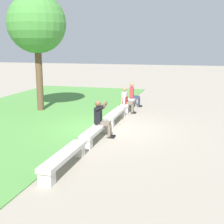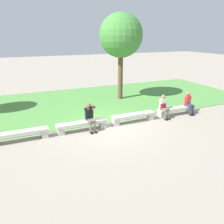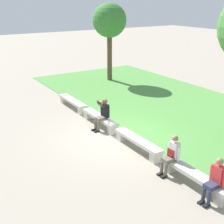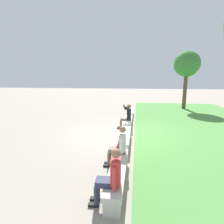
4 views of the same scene
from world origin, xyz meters
name	(u,v)px [view 3 (image 3 of 4)]	position (x,y,z in m)	size (l,w,h in m)	color
ground_plane	(117,137)	(0.00, 0.00, 0.00)	(80.00, 80.00, 0.00)	gray
grass_strip	(196,116)	(0.00, 4.38, 0.01)	(22.54, 8.00, 0.03)	#518E42
bench_main	(72,102)	(-4.08, 0.00, 0.31)	(2.38, 0.40, 0.45)	beige
bench_near	(100,119)	(-1.36, 0.00, 0.31)	(2.38, 0.40, 0.45)	beige
bench_mid	(138,142)	(1.36, 0.00, 0.31)	(2.38, 0.40, 0.45)	beige
bench_far	(194,177)	(4.08, 0.00, 0.31)	(2.38, 0.40, 0.45)	beige
person_photographer	(103,113)	(-0.99, -0.08, 0.74)	(0.49, 0.74, 1.32)	black
person_distant	(172,154)	(3.16, -0.07, 0.67)	(0.48, 0.68, 1.26)	black
person_companion	(215,179)	(4.85, -0.07, 0.67)	(0.48, 0.68, 1.26)	black
backpack	(172,154)	(3.13, 0.00, 0.63)	(0.28, 0.24, 0.43)	maroon
tree_behind_wall	(109,21)	(-7.95, 4.58, 3.81)	(2.16, 2.16, 4.96)	brown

